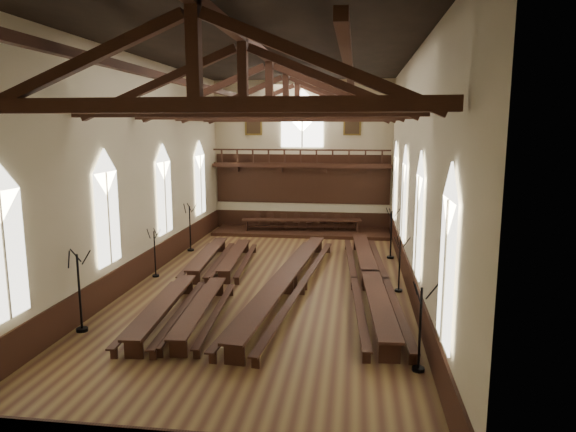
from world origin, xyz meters
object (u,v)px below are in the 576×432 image
refectory_row_d (370,275)px  candelabrum_right_far (391,243)px  candelabrum_left_far (190,237)px  refectory_row_a (189,277)px  candelabrum_right_mid (399,275)px  high_table (302,221)px  candelabrum_left_mid (155,262)px  candelabrum_right_near (419,344)px  candelabrum_left_near (81,307)px  refectory_row_c (289,278)px  refectory_row_b (220,278)px  dais (302,232)px

refectory_row_d → candelabrum_right_far: (1.23, 5.44, 0.23)m
refectory_row_d → candelabrum_left_far: bearing=150.3°
refectory_row_a → candelabrum_right_mid: size_ratio=5.98×
high_table → candelabrum_left_mid: size_ratio=3.41×
candelabrum_left_far → candelabrum_right_near: candelabrum_left_far is taller
refectory_row_a → candelabrum_left_near: size_ratio=4.96×
candelabrum_right_near → candelabrum_right_mid: bearing=90.0°
refectory_row_c → candelabrum_right_mid: candelabrum_right_mid is taller
refectory_row_c → candelabrum_right_mid: (4.64, 0.61, 0.14)m
refectory_row_b → candelabrum_left_near: (-3.51, -5.07, 0.37)m
candelabrum_right_near → refectory_row_b: bearing=139.4°
candelabrum_left_mid → candelabrum_right_near: bearing=-35.8°
candelabrum_right_mid → refectory_row_a: bearing=-174.3°
refectory_row_c → candelabrum_right_far: candelabrum_right_far is taller
refectory_row_a → candelabrum_left_mid: size_ratio=6.21×
candelabrum_left_far → high_table: bearing=44.8°
refectory_row_b → dais: 12.49m
candelabrum_right_far → candelabrum_left_far: bearing=179.1°
candelabrum_left_far → candelabrum_right_mid: candelabrum_left_far is taller
refectory_row_a → refectory_row_d: (7.70, 1.11, 0.07)m
refectory_row_c → candelabrum_right_far: bearing=53.5°
dais → candelabrum_right_far: (5.40, -5.83, 0.72)m
candelabrum_right_near → refectory_row_a: bearing=144.4°
refectory_row_d → high_table: high_table is taller
refectory_row_a → refectory_row_d: refectory_row_d is taller
candelabrum_left_far → refectory_row_c: bearing=-45.0°
candelabrum_right_near → high_table: bearing=106.0°
refectory_row_a → candelabrum_left_far: candelabrum_left_far is taller
refectory_row_a → candelabrum_left_far: bearing=107.9°
candelabrum_left_near → candelabrum_right_near: size_ratio=1.09×
candelabrum_left_mid → candelabrum_left_near: bearing=-90.0°
high_table → candelabrum_left_far: 8.03m
refectory_row_a → refectory_row_b: 1.34m
refectory_row_a → candelabrum_right_mid: candelabrum_right_mid is taller
refectory_row_b → refectory_row_c: refectory_row_c is taller
candelabrum_left_far → candelabrum_right_far: candelabrum_left_far is taller
candelabrum_left_mid → refectory_row_a: bearing=-36.5°
refectory_row_d → candelabrum_right_mid: candelabrum_right_mid is taller
refectory_row_b → candelabrum_left_mid: candelabrum_left_mid is taller
refectory_row_b → high_table: high_table is taller
candelabrum_right_mid → candelabrum_right_far: bearing=90.0°
high_table → refectory_row_c: bearing=-86.4°
candelabrum_right_mid → dais: bearing=115.1°
candelabrum_left_mid → candelabrum_right_mid: (11.10, -0.72, 0.03)m
dais → high_table: bearing=0.0°
candelabrum_left_near → candelabrum_right_mid: candelabrum_left_near is taller
high_table → candelabrum_right_mid: (5.40, -11.51, -0.11)m
candelabrum_left_far → refectory_row_a: bearing=-72.1°
dais → candelabrum_right_mid: 12.72m
refectory_row_a → refectory_row_b: refectory_row_a is taller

